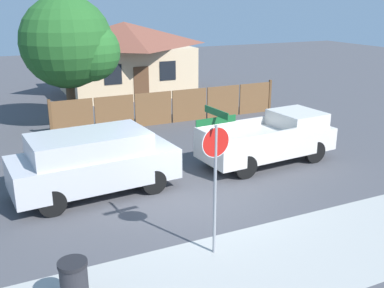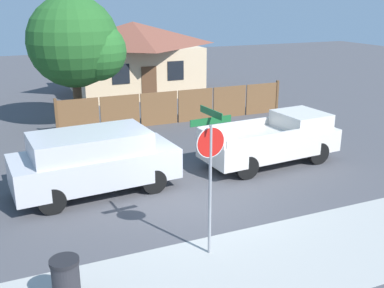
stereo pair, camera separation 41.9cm
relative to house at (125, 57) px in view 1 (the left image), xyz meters
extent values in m
plane|color=#47474C|center=(-2.86, -16.36, -2.24)|extent=(80.00, 80.00, 0.00)
cube|color=#A3A39E|center=(-2.86, -19.96, -2.24)|extent=(36.00, 3.20, 0.01)
cube|color=brown|center=(-4.90, -7.97, -1.47)|extent=(1.78, 0.06, 1.55)
cube|color=brown|center=(-3.05, -7.97, -1.47)|extent=(1.78, 0.06, 1.55)
cube|color=brown|center=(-1.20, -7.97, -1.47)|extent=(1.78, 0.06, 1.55)
cube|color=brown|center=(0.66, -7.97, -1.47)|extent=(1.78, 0.06, 1.55)
cube|color=brown|center=(2.51, -7.97, -1.47)|extent=(1.78, 0.06, 1.55)
cube|color=brown|center=(4.36, -7.97, -1.47)|extent=(1.78, 0.06, 1.55)
cube|color=brown|center=(-5.83, -7.97, -1.42)|extent=(0.12, 0.12, 1.65)
cube|color=brown|center=(5.29, -7.97, -1.42)|extent=(0.12, 0.12, 1.65)
cube|color=beige|center=(0.00, 0.00, -0.81)|extent=(7.27, 5.76, 2.88)
pyramid|color=brown|center=(0.00, 0.00, 1.36)|extent=(7.85, 6.22, 1.46)
cube|color=black|center=(-1.64, -2.90, -0.58)|extent=(1.00, 0.04, 1.10)
cube|color=black|center=(1.64, -2.90, -0.58)|extent=(1.00, 0.04, 1.10)
cube|color=brown|center=(0.00, -2.90, -1.24)|extent=(0.90, 0.04, 2.00)
cylinder|color=brown|center=(-4.69, -6.75, -1.07)|extent=(0.40, 0.40, 2.35)
sphere|color=#235B23|center=(-4.69, -6.75, 1.61)|extent=(4.01, 4.01, 4.01)
sphere|color=#266326|center=(-3.78, -7.25, 1.21)|extent=(2.61, 2.61, 2.61)
cube|color=#B7B7BC|center=(-5.53, -14.47, -1.42)|extent=(5.00, 2.39, 0.93)
cube|color=#B7B7BC|center=(-5.65, -14.48, -0.65)|extent=(3.53, 2.12, 0.61)
cube|color=black|center=(-4.04, -14.36, -0.65)|extent=(0.19, 1.80, 0.52)
cylinder|color=black|center=(-4.09, -13.45, -1.86)|extent=(0.76, 0.22, 0.76)
cylinder|color=black|center=(-3.96, -15.27, -1.86)|extent=(0.76, 0.22, 0.76)
cylinder|color=black|center=(-7.10, -13.67, -1.86)|extent=(0.76, 0.22, 0.76)
cylinder|color=black|center=(-6.97, -15.49, -1.86)|extent=(0.76, 0.22, 0.76)
cube|color=silver|center=(0.66, -14.47, -1.47)|extent=(5.06, 2.25, 0.79)
cube|color=silver|center=(2.01, -14.37, -0.79)|extent=(1.70, 1.86, 0.56)
cube|color=silver|center=(-0.25, -13.63, -0.93)|extent=(3.09, 0.30, 0.28)
cube|color=silver|center=(-0.12, -15.43, -0.93)|extent=(3.09, 0.30, 0.28)
cube|color=silver|center=(-1.77, -14.65, -0.93)|extent=(0.21, 1.81, 0.28)
cylinder|color=black|center=(2.12, -13.52, -1.84)|extent=(0.80, 0.22, 0.80)
cylinder|color=black|center=(2.24, -15.20, -1.84)|extent=(0.80, 0.22, 0.80)
cylinder|color=black|center=(-0.93, -13.74, -1.84)|extent=(0.80, 0.22, 0.80)
cylinder|color=black|center=(-0.81, -15.42, -1.84)|extent=(0.80, 0.22, 0.80)
cylinder|color=gray|center=(-3.88, -19.01, -0.70)|extent=(0.07, 0.07, 3.08)
cylinder|color=red|center=(-3.88, -19.01, 0.46)|extent=(0.66, 0.08, 0.66)
cylinder|color=white|center=(-3.88, -19.01, 0.46)|extent=(0.69, 0.07, 0.70)
cube|color=#19602D|center=(-3.88, -19.01, 0.94)|extent=(0.99, 0.10, 0.15)
cube|color=#19602D|center=(-3.88, -19.01, 1.12)|extent=(0.10, 0.90, 0.15)
cylinder|color=#28282D|center=(-7.19, -19.59, -1.79)|extent=(0.53, 0.53, 0.91)
cylinder|color=black|center=(-7.19, -19.59, -1.30)|extent=(0.56, 0.56, 0.08)
camera|label=1|loc=(-8.29, -27.10, 3.39)|focal=42.00mm
camera|label=2|loc=(-7.91, -27.27, 3.39)|focal=42.00mm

